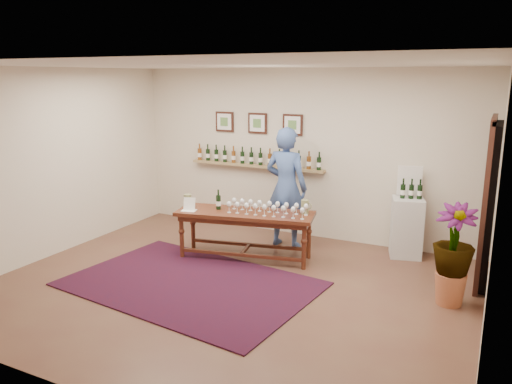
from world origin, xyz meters
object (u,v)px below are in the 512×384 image
at_px(tasting_table, 245,219).
at_px(display_pedestal, 406,227).
at_px(potted_plant, 453,255).
at_px(person, 286,188).

xyz_separation_m(tasting_table, display_pedestal, (2.13, 1.16, -0.16)).
relative_size(tasting_table, potted_plant, 1.99).
bearing_deg(potted_plant, tasting_table, 174.20).
bearing_deg(display_pedestal, potted_plant, -61.97).
distance_m(display_pedestal, potted_plant, 1.66).
bearing_deg(tasting_table, potted_plant, -17.80).
distance_m(tasting_table, potted_plant, 2.93).
relative_size(display_pedestal, person, 0.47).
xyz_separation_m(display_pedestal, person, (-1.81, -0.37, 0.51)).
relative_size(display_pedestal, potted_plant, 0.84).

